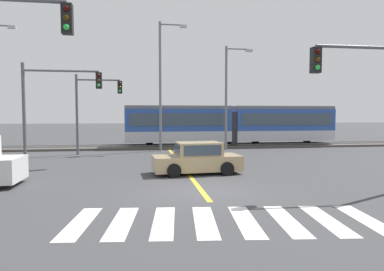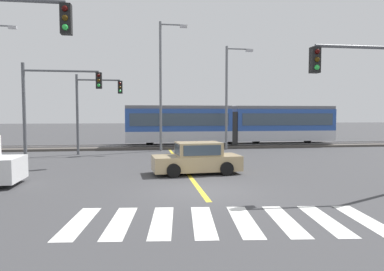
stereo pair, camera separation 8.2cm
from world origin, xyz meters
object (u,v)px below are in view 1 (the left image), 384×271
Objects in this scene: traffic_light_far_left at (93,102)px; light_rail_tram at (231,124)px; street_lamp_centre at (162,79)px; sedan_crossing at (197,159)px; traffic_light_near_right at (373,88)px; traffic_light_mid_left at (52,97)px; street_lamp_east at (229,91)px.

light_rail_tram is at bearing 21.64° from traffic_light_far_left.
sedan_crossing is at bearing -84.55° from street_lamp_centre.
street_lamp_centre reaches higher than light_rail_tram.
sedan_crossing is 11.72m from street_lamp_centre.
traffic_light_near_right is 0.58× the size of street_lamp_centre.
traffic_light_far_left is 0.57× the size of street_lamp_centre.
light_rail_tram is 3.27× the size of traffic_light_mid_left.
street_lamp_east reaches higher than light_rail_tram.
light_rail_tram is 16.16m from traffic_light_mid_left.
street_lamp_east is (-0.89, -2.57, 2.70)m from light_rail_tram.
light_rail_tram is 12.26m from traffic_light_far_left.
traffic_light_mid_left is 0.97× the size of traffic_light_near_right.
traffic_light_far_left is 0.68× the size of street_lamp_east.
street_lamp_centre reaches higher than traffic_light_far_left.
light_rail_tram is 3.83m from street_lamp_east.
sedan_crossing is 0.76× the size of traffic_light_mid_left.
traffic_light_near_right is 16.94m from street_lamp_centre.
sedan_crossing is at bearing 139.32° from traffic_light_near_right.
sedan_crossing is 12.30m from street_lamp_east.
traffic_light_mid_left is 13.90m from street_lamp_east.
sedan_crossing is 8.84m from traffic_light_mid_left.
traffic_light_far_left is at bearing 75.04° from traffic_light_mid_left.
street_lamp_centre is at bearing -156.19° from light_rail_tram.
street_lamp_centre is (5.05, 1.73, 1.84)m from traffic_light_far_left.
street_lamp_centre is at bearing -178.07° from street_lamp_east.
traffic_light_far_left is 5.64m from street_lamp_centre.
traffic_light_near_right is (13.15, -8.40, 0.01)m from traffic_light_mid_left.
traffic_light_near_right reaches higher than traffic_light_far_left.
traffic_light_mid_left is 0.57× the size of street_lamp_centre.
traffic_light_mid_left is 15.60m from traffic_light_near_right.
traffic_light_far_left is at bearing 124.33° from sedan_crossing.
sedan_crossing is 8.08m from traffic_light_near_right.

